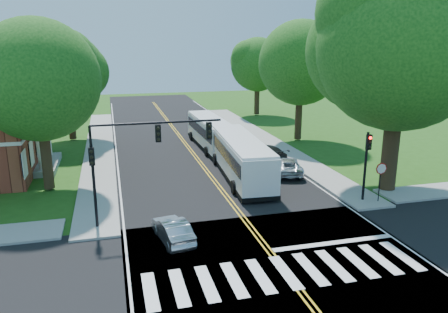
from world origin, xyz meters
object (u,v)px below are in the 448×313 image
object	(u,v)px
bus_lead	(241,157)
bus_follow	(211,132)
hatchback	(173,230)
suv	(287,166)
signal_nw	(137,149)
signal_ne	(367,157)
dark_sedan	(266,153)

from	to	relation	value
bus_lead	bus_follow	xyz separation A→B (m)	(-0.00, 9.96, -0.11)
hatchback	suv	world-z (taller)	suv
bus_follow	signal_nw	bearing A→B (deg)	63.91
signal_ne	bus_follow	xyz separation A→B (m)	(-6.09, 16.96, -1.48)
hatchback	suv	bearing A→B (deg)	-146.96
bus_lead	bus_follow	bearing A→B (deg)	-86.25
signal_nw	bus_follow	xyz separation A→B (m)	(7.97, 16.97, -2.89)
bus_follow	suv	xyz separation A→B (m)	(3.73, -9.99, -0.85)
signal_nw	suv	xyz separation A→B (m)	(11.69, 6.99, -3.74)
bus_lead	bus_follow	distance (m)	9.96
suv	dark_sedan	xyz separation A→B (m)	(-0.21, 4.10, 0.04)
suv	dark_sedan	size ratio (longest dim) A/B	0.98
signal_ne	bus_lead	xyz separation A→B (m)	(-6.08, 7.00, -1.37)
signal_nw	hatchback	world-z (taller)	signal_nw
signal_ne	bus_follow	world-z (taller)	signal_ne
hatchback	suv	distance (m)	13.97
hatchback	suv	xyz separation A→B (m)	(10.25, 9.50, 0.02)
signal_nw	signal_ne	distance (m)	14.13
signal_ne	hatchback	size ratio (longest dim) A/B	1.19
bus_lead	hatchback	bearing A→B (deg)	59.31
signal_nw	bus_lead	xyz separation A→B (m)	(7.97, 7.01, -2.78)
bus_follow	hatchback	distance (m)	20.57
signal_ne	suv	xyz separation A→B (m)	(-2.36, 6.97, -2.33)
bus_lead	bus_follow	size ratio (longest dim) A/B	1.08
bus_lead	dark_sedan	xyz separation A→B (m)	(3.51, 4.08, -0.93)
signal_ne	dark_sedan	distance (m)	11.60
signal_ne	dark_sedan	bearing A→B (deg)	103.08
bus_follow	hatchback	xyz separation A→B (m)	(-6.52, -19.48, -0.87)
hatchback	bus_lead	bearing A→B (deg)	-134.20
signal_ne	bus_lead	size ratio (longest dim) A/B	0.37
bus_follow	dark_sedan	xyz separation A→B (m)	(3.51, -5.89, -0.81)
signal_nw	dark_sedan	bearing A→B (deg)	44.00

